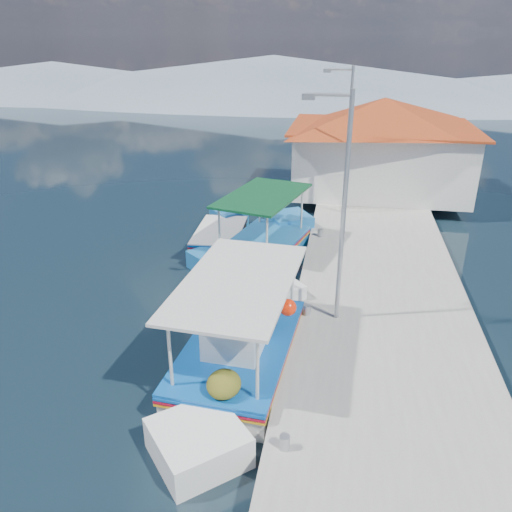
# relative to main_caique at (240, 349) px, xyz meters

# --- Properties ---
(ground) EXTENTS (160.00, 160.00, 0.00)m
(ground) POSITION_rel_main_caique_xyz_m (-2.32, -0.02, -0.53)
(ground) COLOR black
(ground) RESTS_ON ground
(quay) EXTENTS (5.00, 44.00, 0.50)m
(quay) POSITION_rel_main_caique_xyz_m (3.58, 5.98, -0.28)
(quay) COLOR #A6A39B
(quay) RESTS_ON ground
(bollards) EXTENTS (0.20, 17.20, 0.30)m
(bollards) POSITION_rel_main_caique_xyz_m (1.48, 5.23, 0.12)
(bollards) COLOR #A5A8AD
(bollards) RESTS_ON quay
(main_caique) EXTENTS (2.78, 8.32, 2.74)m
(main_caique) POSITION_rel_main_caique_xyz_m (0.00, 0.00, 0.00)
(main_caique) COLOR silver
(main_caique) RESTS_ON ground
(caique_green_canopy) EXTENTS (3.38, 7.24, 2.79)m
(caique_green_canopy) POSITION_rel_main_caique_xyz_m (-0.52, 6.56, -0.11)
(caique_green_canopy) COLOR #1C67A9
(caique_green_canopy) RESTS_ON ground
(caique_blue_hull) EXTENTS (1.93, 5.86, 1.04)m
(caique_blue_hull) POSITION_rel_main_caique_xyz_m (-2.37, 7.60, -0.25)
(caique_blue_hull) COLOR #1C67A9
(caique_blue_hull) RESTS_ON ground
(harbor_building) EXTENTS (10.49, 10.49, 4.40)m
(harbor_building) POSITION_rel_main_caique_xyz_m (3.88, 14.98, 2.25)
(harbor_building) COLOR white
(harbor_building) RESTS_ON quay
(lamp_post_near) EXTENTS (1.21, 0.14, 6.00)m
(lamp_post_near) POSITION_rel_main_caique_xyz_m (2.19, 1.98, 3.32)
(lamp_post_near) COLOR #A5A8AD
(lamp_post_near) RESTS_ON quay
(lamp_post_far) EXTENTS (1.21, 0.14, 6.00)m
(lamp_post_far) POSITION_rel_main_caique_xyz_m (2.19, 10.98, 3.32)
(lamp_post_far) COLOR #A5A8AD
(lamp_post_far) RESTS_ON quay
(mountain_ridge) EXTENTS (171.40, 96.00, 5.50)m
(mountain_ridge) POSITION_rel_main_caique_xyz_m (4.22, 55.98, 1.51)
(mountain_ridge) COLOR gray
(mountain_ridge) RESTS_ON ground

